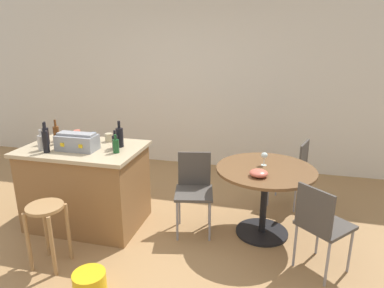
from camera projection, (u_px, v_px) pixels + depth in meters
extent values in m
plane|color=#A37A4C|center=(133.00, 246.00, 3.55)|extent=(8.80, 8.80, 0.00)
cube|color=silver|center=(194.00, 84.00, 5.56)|extent=(8.00, 0.10, 2.70)
cube|color=olive|center=(87.00, 188.00, 3.88)|extent=(1.23, 0.79, 0.88)
cube|color=tan|center=(83.00, 149.00, 3.74)|extent=(1.29, 0.85, 0.04)
cylinder|color=#A37A4C|center=(68.00, 232.00, 3.26)|extent=(0.04, 0.04, 0.59)
cylinder|color=#A37A4C|center=(46.00, 228.00, 3.32)|extent=(0.04, 0.04, 0.59)
cylinder|color=#A37A4C|center=(28.00, 243.00, 3.09)|extent=(0.04, 0.04, 0.59)
cylinder|color=#A37A4C|center=(52.00, 246.00, 3.03)|extent=(0.04, 0.04, 0.59)
cylinder|color=#A37A4C|center=(45.00, 207.00, 3.09)|extent=(0.33, 0.33, 0.03)
cylinder|color=black|center=(262.00, 232.00, 3.79)|extent=(0.57, 0.57, 0.02)
cylinder|color=black|center=(264.00, 203.00, 3.68)|extent=(0.07, 0.07, 0.73)
cylinder|color=brown|center=(266.00, 170.00, 3.57)|extent=(1.03, 1.03, 0.03)
cube|color=#47423D|center=(287.00, 171.00, 4.34)|extent=(0.50, 0.50, 0.03)
cube|color=#47423D|center=(304.00, 158.00, 4.18)|extent=(0.13, 0.35, 0.40)
cylinder|color=gray|center=(295.00, 196.00, 4.18)|extent=(0.02, 0.02, 0.44)
cylinder|color=gray|center=(302.00, 186.00, 4.46)|extent=(0.02, 0.02, 0.44)
cylinder|color=gray|center=(277.00, 180.00, 4.63)|extent=(0.02, 0.02, 0.44)
cylinder|color=gray|center=(268.00, 189.00, 4.35)|extent=(0.02, 0.02, 0.44)
cube|color=#47423D|center=(194.00, 193.00, 3.67)|extent=(0.48, 0.48, 0.03)
cube|color=#47423D|center=(194.00, 169.00, 3.80)|extent=(0.36, 0.10, 0.40)
cylinder|color=gray|center=(209.00, 206.00, 3.90)|extent=(0.02, 0.02, 0.45)
cylinder|color=gray|center=(179.00, 206.00, 3.91)|extent=(0.02, 0.02, 0.45)
cylinder|color=gray|center=(177.00, 221.00, 3.59)|extent=(0.02, 0.02, 0.45)
cylinder|color=gray|center=(210.00, 222.00, 3.58)|extent=(0.02, 0.02, 0.45)
cube|color=#47423D|center=(325.00, 225.00, 3.07)|extent=(0.56, 0.56, 0.03)
cube|color=#47423D|center=(314.00, 211.00, 2.90)|extent=(0.29, 0.26, 0.40)
cylinder|color=gray|center=(295.00, 245.00, 3.18)|extent=(0.02, 0.02, 0.45)
cylinder|color=gray|center=(327.00, 264.00, 2.91)|extent=(0.02, 0.02, 0.45)
cylinder|color=gray|center=(350.00, 251.00, 3.09)|extent=(0.02, 0.02, 0.45)
cylinder|color=gray|center=(318.00, 234.00, 3.36)|extent=(0.02, 0.02, 0.45)
cube|color=gray|center=(77.00, 143.00, 3.61)|extent=(0.42, 0.21, 0.16)
cube|color=gray|center=(76.00, 134.00, 3.59)|extent=(0.40, 0.13, 0.02)
cube|color=yellow|center=(62.00, 145.00, 3.54)|extent=(0.04, 0.01, 0.04)
cube|color=yellow|center=(80.00, 146.00, 3.49)|extent=(0.04, 0.01, 0.04)
cylinder|color=black|center=(120.00, 138.00, 3.71)|extent=(0.08, 0.08, 0.21)
cylinder|color=black|center=(119.00, 125.00, 3.67)|extent=(0.03, 0.03, 0.08)
cylinder|color=#B7B2AD|center=(41.00, 143.00, 3.60)|extent=(0.08, 0.08, 0.16)
cylinder|color=#B7B2AD|center=(40.00, 133.00, 3.57)|extent=(0.03, 0.03, 0.06)
cylinder|color=#603314|center=(57.00, 135.00, 3.81)|extent=(0.06, 0.06, 0.20)
cylinder|color=#603314|center=(55.00, 123.00, 3.77)|extent=(0.02, 0.02, 0.08)
cylinder|color=#194C23|center=(116.00, 146.00, 3.53)|extent=(0.07, 0.07, 0.14)
cylinder|color=#194C23|center=(115.00, 137.00, 3.50)|extent=(0.02, 0.02, 0.05)
cylinder|color=black|center=(115.00, 143.00, 3.62)|extent=(0.06, 0.06, 0.15)
cylinder|color=black|center=(114.00, 133.00, 3.59)|extent=(0.02, 0.02, 0.06)
cylinder|color=black|center=(46.00, 142.00, 3.53)|extent=(0.06, 0.06, 0.23)
cylinder|color=black|center=(44.00, 127.00, 3.48)|extent=(0.02, 0.02, 0.09)
cylinder|color=black|center=(46.00, 136.00, 3.81)|extent=(0.07, 0.07, 0.18)
cylinder|color=black|center=(45.00, 125.00, 3.77)|extent=(0.03, 0.03, 0.07)
cylinder|color=#4C7099|center=(93.00, 137.00, 3.90)|extent=(0.08, 0.08, 0.11)
torus|color=#4C7099|center=(97.00, 137.00, 3.89)|extent=(0.05, 0.01, 0.05)
cylinder|color=#DB6651|center=(58.00, 137.00, 3.94)|extent=(0.08, 0.08, 0.09)
torus|color=#DB6651|center=(62.00, 137.00, 3.93)|extent=(0.05, 0.01, 0.05)
cylinder|color=tan|center=(109.00, 137.00, 3.92)|extent=(0.09, 0.09, 0.09)
torus|color=tan|center=(113.00, 137.00, 3.91)|extent=(0.05, 0.01, 0.05)
cylinder|color=#DB6651|center=(77.00, 135.00, 4.02)|extent=(0.08, 0.08, 0.11)
torus|color=#DB6651|center=(81.00, 134.00, 4.00)|extent=(0.05, 0.01, 0.05)
cylinder|color=silver|center=(264.00, 165.00, 3.65)|extent=(0.06, 0.06, 0.00)
cylinder|color=silver|center=(264.00, 161.00, 3.63)|extent=(0.01, 0.01, 0.08)
ellipsoid|color=silver|center=(264.00, 155.00, 3.61)|extent=(0.07, 0.07, 0.06)
ellipsoid|color=#DB6651|center=(259.00, 173.00, 3.34)|extent=(0.18, 0.18, 0.07)
cylinder|color=yellow|center=(90.00, 284.00, 2.85)|extent=(0.28, 0.28, 0.21)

